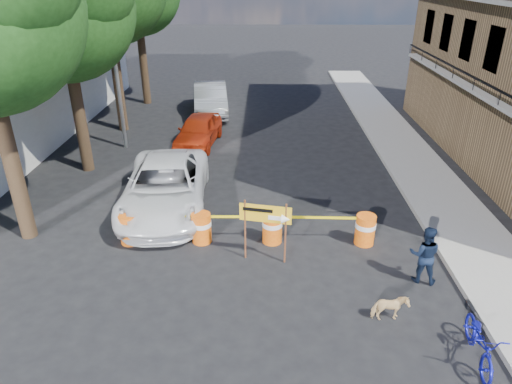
{
  "coord_description": "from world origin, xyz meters",
  "views": [
    {
      "loc": [
        0.15,
        -9.47,
        7.12
      ],
      "look_at": [
        -0.08,
        2.42,
        1.3
      ],
      "focal_mm": 32.0,
      "sensor_mm": 36.0,
      "label": 1
    }
  ],
  "objects_px": {
    "barrel_far_right": "(365,229)",
    "detour_sign": "(272,219)",
    "barrel_far_left": "(129,228)",
    "suv_white": "(165,187)",
    "dog": "(390,308)",
    "barrel_mid_left": "(201,227)",
    "sedan_silver": "(210,99)",
    "pedestrian": "(424,255)",
    "barrel_mid_right": "(272,227)",
    "bicycle": "(485,325)",
    "sedan_red": "(198,130)"
  },
  "relations": [
    {
      "from": "pedestrian",
      "to": "suv_white",
      "type": "xyz_separation_m",
      "value": [
        -7.19,
        3.76,
        0.01
      ]
    },
    {
      "from": "dog",
      "to": "bicycle",
      "type": "bearing_deg",
      "value": -134.28
    },
    {
      "from": "barrel_far_right",
      "to": "suv_white",
      "type": "xyz_separation_m",
      "value": [
        -6.1,
        2.04,
        0.31
      ]
    },
    {
      "from": "sedan_silver",
      "to": "sedan_red",
      "type": "bearing_deg",
      "value": -97.72
    },
    {
      "from": "dog",
      "to": "barrel_far_right",
      "type": "bearing_deg",
      "value": -9.08
    },
    {
      "from": "barrel_mid_left",
      "to": "detour_sign",
      "type": "relative_size",
      "value": 0.51
    },
    {
      "from": "barrel_mid_right",
      "to": "barrel_far_right",
      "type": "height_order",
      "value": "same"
    },
    {
      "from": "barrel_mid_left",
      "to": "dog",
      "type": "bearing_deg",
      "value": -34.92
    },
    {
      "from": "barrel_mid_left",
      "to": "sedan_silver",
      "type": "xyz_separation_m",
      "value": [
        -1.16,
        13.12,
        0.33
      ]
    },
    {
      "from": "detour_sign",
      "to": "bicycle",
      "type": "xyz_separation_m",
      "value": [
        4.12,
        -3.39,
        -0.41
      ]
    },
    {
      "from": "bicycle",
      "to": "sedan_silver",
      "type": "bearing_deg",
      "value": 120.52
    },
    {
      "from": "barrel_mid_right",
      "to": "dog",
      "type": "height_order",
      "value": "barrel_mid_right"
    },
    {
      "from": "dog",
      "to": "sedan_silver",
      "type": "relative_size",
      "value": 0.16
    },
    {
      "from": "barrel_mid_left",
      "to": "sedan_silver",
      "type": "distance_m",
      "value": 13.17
    },
    {
      "from": "sedan_red",
      "to": "sedan_silver",
      "type": "bearing_deg",
      "value": 96.96
    },
    {
      "from": "barrel_far_left",
      "to": "suv_white",
      "type": "height_order",
      "value": "suv_white"
    },
    {
      "from": "barrel_far_left",
      "to": "dog",
      "type": "height_order",
      "value": "barrel_far_left"
    },
    {
      "from": "barrel_far_left",
      "to": "barrel_mid_left",
      "type": "distance_m",
      "value": 2.06
    },
    {
      "from": "dog",
      "to": "barrel_mid_right",
      "type": "bearing_deg",
      "value": 30.56
    },
    {
      "from": "barrel_mid_left",
      "to": "sedan_red",
      "type": "height_order",
      "value": "sedan_red"
    },
    {
      "from": "barrel_far_right",
      "to": "dog",
      "type": "relative_size",
      "value": 1.15
    },
    {
      "from": "barrel_mid_left",
      "to": "barrel_far_right",
      "type": "xyz_separation_m",
      "value": [
        4.68,
        -0.01,
        0.0
      ]
    },
    {
      "from": "barrel_mid_right",
      "to": "barrel_far_right",
      "type": "xyz_separation_m",
      "value": [
        2.65,
        -0.04,
        0.0
      ]
    },
    {
      "from": "barrel_far_left",
      "to": "detour_sign",
      "type": "relative_size",
      "value": 0.51
    },
    {
      "from": "barrel_mid_right",
      "to": "pedestrian",
      "type": "relative_size",
      "value": 0.58
    },
    {
      "from": "sedan_silver",
      "to": "suv_white",
      "type": "bearing_deg",
      "value": -99.04
    },
    {
      "from": "detour_sign",
      "to": "sedan_red",
      "type": "distance_m",
      "value": 9.64
    },
    {
      "from": "detour_sign",
      "to": "barrel_mid_left",
      "type": "bearing_deg",
      "value": 165.52
    },
    {
      "from": "barrel_mid_left",
      "to": "suv_white",
      "type": "height_order",
      "value": "suv_white"
    },
    {
      "from": "barrel_far_right",
      "to": "sedan_silver",
      "type": "distance_m",
      "value": 14.37
    },
    {
      "from": "barrel_far_right",
      "to": "detour_sign",
      "type": "relative_size",
      "value": 0.51
    },
    {
      "from": "sedan_red",
      "to": "sedan_silver",
      "type": "distance_m",
      "value": 4.97
    },
    {
      "from": "sedan_silver",
      "to": "dog",
      "type": "bearing_deg",
      "value": -78.26
    },
    {
      "from": "barrel_far_right",
      "to": "suv_white",
      "type": "relative_size",
      "value": 0.16
    },
    {
      "from": "barrel_mid_left",
      "to": "barrel_far_right",
      "type": "bearing_deg",
      "value": -0.1
    },
    {
      "from": "bicycle",
      "to": "sedan_silver",
      "type": "distance_m",
      "value": 18.91
    },
    {
      "from": "dog",
      "to": "barrel_mid_left",
      "type": "bearing_deg",
      "value": 47.23
    },
    {
      "from": "pedestrian",
      "to": "suv_white",
      "type": "height_order",
      "value": "suv_white"
    },
    {
      "from": "barrel_mid_right",
      "to": "sedan_silver",
      "type": "xyz_separation_m",
      "value": [
        -3.19,
        13.09,
        0.33
      ]
    },
    {
      "from": "barrel_mid_left",
      "to": "sedan_silver",
      "type": "bearing_deg",
      "value": 95.06
    },
    {
      "from": "barrel_far_left",
      "to": "suv_white",
      "type": "bearing_deg",
      "value": 73.1
    },
    {
      "from": "barrel_mid_right",
      "to": "detour_sign",
      "type": "height_order",
      "value": "detour_sign"
    },
    {
      "from": "barrel_mid_right",
      "to": "sedan_red",
      "type": "distance_m",
      "value": 8.72
    },
    {
      "from": "suv_white",
      "to": "sedan_silver",
      "type": "bearing_deg",
      "value": 84.02
    },
    {
      "from": "pedestrian",
      "to": "dog",
      "type": "bearing_deg",
      "value": 67.8
    },
    {
      "from": "pedestrian",
      "to": "barrel_mid_right",
      "type": "bearing_deg",
      "value": -9.4
    },
    {
      "from": "suv_white",
      "to": "sedan_red",
      "type": "relative_size",
      "value": 1.44
    },
    {
      "from": "barrel_mid_left",
      "to": "detour_sign",
      "type": "height_order",
      "value": "detour_sign"
    },
    {
      "from": "barrel_mid_right",
      "to": "suv_white",
      "type": "bearing_deg",
      "value": 149.83
    },
    {
      "from": "barrel_far_left",
      "to": "sedan_silver",
      "type": "relative_size",
      "value": 0.18
    }
  ]
}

